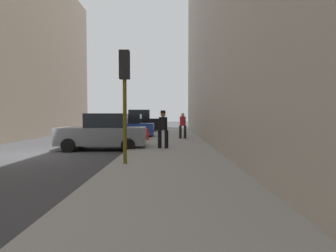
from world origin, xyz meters
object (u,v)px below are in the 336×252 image
pedestrian_with_fedora (163,127)px  parked_blue_sedan (126,127)px  parked_gray_coupe (104,133)px  traffic_light (125,82)px  parked_black_suv (138,122)px  pedestrian_in_red_jacket (183,124)px  fire_hydrant (147,134)px

pedestrian_with_fedora → parked_blue_sedan: bearing=113.1°
parked_gray_coupe → parked_blue_sedan: 6.40m
traffic_light → parked_black_suv: bearing=95.9°
parked_blue_sedan → pedestrian_in_red_jacket: (4.11, -1.73, 0.26)m
parked_black_suv → fire_hydrant: bearing=-79.5°
parked_blue_sedan → fire_hydrant: 3.21m
parked_gray_coupe → traffic_light: traffic_light is taller
parked_blue_sedan → pedestrian_in_red_jacket: size_ratio=2.49×
parked_gray_coupe → pedestrian_with_fedora: size_ratio=2.40×
parked_black_suv → pedestrian_with_fedora: size_ratio=2.63×
traffic_light → pedestrian_with_fedora: 4.41m
parked_blue_sedan → traffic_light: traffic_light is taller
fire_hydrant → traffic_light: 8.56m
parked_blue_sedan → fire_hydrant: parked_blue_sedan is taller
parked_black_suv → pedestrian_with_fedora: (2.95, -14.02, 0.10)m
parked_gray_coupe → traffic_light: size_ratio=1.18×
parked_gray_coupe → parked_blue_sedan: bearing=90.0°
fire_hydrant → pedestrian_in_red_jacket: (2.31, 0.90, 0.61)m
parked_gray_coupe → traffic_light: (1.85, -4.49, 1.91)m
pedestrian_with_fedora → fire_hydrant: bearing=105.0°
fire_hydrant → traffic_light: traffic_light is taller
parked_black_suv → pedestrian_with_fedora: parked_black_suv is taller
fire_hydrant → pedestrian_with_fedora: pedestrian_with_fedora is taller
pedestrian_in_red_jacket → parked_black_suv: bearing=115.0°
fire_hydrant → pedestrian_with_fedora: bearing=-75.0°
parked_gray_coupe → pedestrian_with_fedora: bearing=-10.5°
parked_black_suv → pedestrian_in_red_jacket: parked_black_suv is taller
parked_blue_sedan → pedestrian_with_fedora: 7.55m
parked_gray_coupe → pedestrian_in_red_jacket: (4.11, 4.67, 0.26)m
pedestrian_in_red_jacket → fire_hydrant: bearing=-158.7°
parked_gray_coupe → fire_hydrant: size_ratio=6.06×
parked_blue_sedan → parked_black_suv: size_ratio=0.91×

